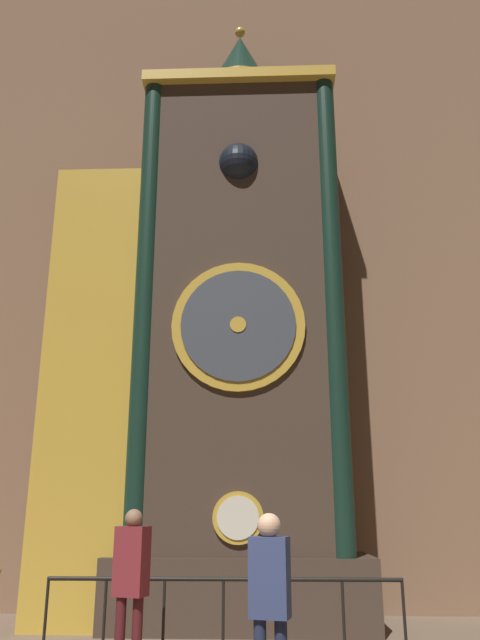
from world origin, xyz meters
TOP-DOWN VIEW (x-y plane):
  - cathedral_back_wall at (-0.09, 6.65)m, footprint 24.00×0.32m
  - clock_tower at (-0.41, 5.25)m, footprint 5.16×1.79m
  - railing_fence at (0.01, 3.06)m, footprint 4.24×0.05m
  - visitor_near at (-0.93, 2.23)m, footprint 0.39×0.31m
  - visitor_far at (0.54, 1.02)m, footprint 0.38×0.29m

SIDE VIEW (x-z plane):
  - railing_fence at x=0.01m, z-range 0.06..0.98m
  - visitor_far at x=0.54m, z-range 0.17..1.84m
  - visitor_near at x=-0.93m, z-range 0.17..1.87m
  - clock_tower at x=-0.41m, z-range -0.90..9.96m
  - cathedral_back_wall at x=-0.09m, z-range -0.01..14.04m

